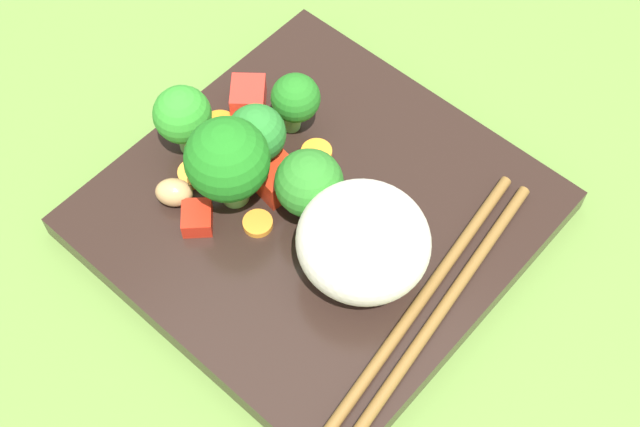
# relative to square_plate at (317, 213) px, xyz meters

# --- Properties ---
(ground_plane) EXTENTS (1.10, 1.10, 0.02)m
(ground_plane) POSITION_rel_square_plate_xyz_m (0.00, 0.00, -0.02)
(ground_plane) COLOR olive
(square_plate) EXTENTS (0.28, 0.28, 0.02)m
(square_plate) POSITION_rel_square_plate_xyz_m (0.00, 0.00, 0.00)
(square_plate) COLOR black
(square_plate) RESTS_ON ground_plane
(rice_mound) EXTENTS (0.10, 0.10, 0.07)m
(rice_mound) POSITION_rel_square_plate_xyz_m (-0.02, -0.05, 0.05)
(rice_mound) COLOR white
(rice_mound) RESTS_ON square_plate
(broccoli_floret_0) EXTENTS (0.06, 0.06, 0.08)m
(broccoli_floret_0) POSITION_rel_square_plate_xyz_m (-0.03, 0.05, 0.06)
(broccoli_floret_0) COLOR #76BD51
(broccoli_floret_0) RESTS_ON square_plate
(broccoli_floret_1) EXTENTS (0.03, 0.03, 0.05)m
(broccoli_floret_1) POSITION_rel_square_plate_xyz_m (0.04, 0.05, 0.04)
(broccoli_floret_1) COLOR #70BF57
(broccoli_floret_1) RESTS_ON square_plate
(broccoli_floret_2) EXTENTS (0.04, 0.04, 0.06)m
(broccoli_floret_2) POSITION_rel_square_plate_xyz_m (-0.00, 0.05, 0.05)
(broccoli_floret_2) COLOR #599D3F
(broccoli_floret_2) RESTS_ON square_plate
(broccoli_floret_3) EXTENTS (0.05, 0.05, 0.06)m
(broccoli_floret_3) POSITION_rel_square_plate_xyz_m (-0.01, 0.00, 0.05)
(broccoli_floret_3) COLOR #66A242
(broccoli_floret_3) RESTS_ON square_plate
(broccoli_floret_4) EXTENTS (0.04, 0.04, 0.06)m
(broccoli_floret_4) POSITION_rel_square_plate_xyz_m (-0.02, 0.10, 0.04)
(broccoli_floret_4) COLOR #70A850
(broccoli_floret_4) RESTS_ON square_plate
(carrot_slice_0) EXTENTS (0.03, 0.03, 0.01)m
(carrot_slice_0) POSITION_rel_square_plate_xyz_m (0.03, 0.03, 0.01)
(carrot_slice_0) COLOR orange
(carrot_slice_0) RESTS_ON square_plate
(carrot_slice_1) EXTENTS (0.03, 0.03, 0.01)m
(carrot_slice_1) POSITION_rel_square_plate_xyz_m (-0.03, 0.08, 0.01)
(carrot_slice_1) COLOR orange
(carrot_slice_1) RESTS_ON square_plate
(carrot_slice_2) EXTENTS (0.03, 0.03, 0.00)m
(carrot_slice_2) POSITION_rel_square_plate_xyz_m (0.01, 0.10, 0.01)
(carrot_slice_2) COLOR orange
(carrot_slice_2) RESTS_ON square_plate
(carrot_slice_3) EXTENTS (0.03, 0.03, 0.00)m
(carrot_slice_3) POSITION_rel_square_plate_xyz_m (-0.04, 0.02, 0.01)
(carrot_slice_3) COLOR orange
(carrot_slice_3) RESTS_ON square_plate
(carrot_slice_4) EXTENTS (0.04, 0.04, 0.01)m
(carrot_slice_4) POSITION_rel_square_plate_xyz_m (0.01, 0.08, 0.01)
(carrot_slice_4) COLOR orange
(carrot_slice_4) RESTS_ON square_plate
(pepper_chunk_0) EXTENTS (0.04, 0.04, 0.02)m
(pepper_chunk_0) POSITION_rel_square_plate_xyz_m (0.04, 0.09, 0.02)
(pepper_chunk_0) COLOR red
(pepper_chunk_0) RESTS_ON square_plate
(pepper_chunk_1) EXTENTS (0.03, 0.03, 0.01)m
(pepper_chunk_1) POSITION_rel_square_plate_xyz_m (-0.06, 0.05, 0.02)
(pepper_chunk_1) COLOR red
(pepper_chunk_1) RESTS_ON square_plate
(pepper_chunk_2) EXTENTS (0.02, 0.02, 0.02)m
(pepper_chunk_2) POSITION_rel_square_plate_xyz_m (-0.01, 0.08, 0.02)
(pepper_chunk_2) COLOR red
(pepper_chunk_2) RESTS_ON square_plate
(pepper_chunk_3) EXTENTS (0.03, 0.04, 0.02)m
(pepper_chunk_3) POSITION_rel_square_plate_xyz_m (-0.01, 0.03, 0.02)
(pepper_chunk_3) COLOR red
(pepper_chunk_3) RESTS_ON square_plate
(chicken_piece_0) EXTENTS (0.02, 0.03, 0.02)m
(chicken_piece_0) POSITION_rel_square_plate_xyz_m (0.01, 0.02, 0.02)
(chicken_piece_0) COLOR tan
(chicken_piece_0) RESTS_ON square_plate
(chicken_piece_2) EXTENTS (0.03, 0.03, 0.02)m
(chicken_piece_2) POSITION_rel_square_plate_xyz_m (-0.06, 0.08, 0.02)
(chicken_piece_2) COLOR tan
(chicken_piece_2) RESTS_ON square_plate
(chopstick_pair) EXTENTS (0.22, 0.04, 0.01)m
(chopstick_pair) POSITION_rel_square_plate_xyz_m (-0.01, -0.10, 0.01)
(chopstick_pair) COLOR brown
(chopstick_pair) RESTS_ON square_plate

